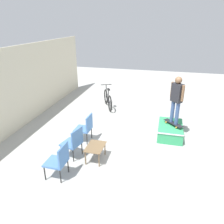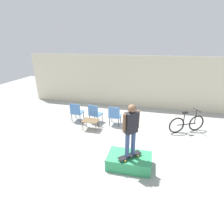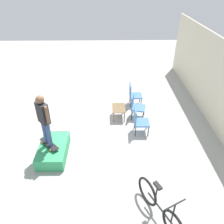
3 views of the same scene
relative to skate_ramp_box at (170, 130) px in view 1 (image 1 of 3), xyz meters
name	(u,v)px [view 1 (image 1 of 3)]	position (x,y,z in m)	size (l,w,h in m)	color
ground_plane	(146,149)	(-1.12, 0.72, -0.20)	(24.00, 24.00, 0.00)	#A8A8A3
house_wall_back	(8,93)	(-1.12, 5.55, 1.30)	(12.00, 0.06, 3.00)	beige
skate_ramp_box	(170,130)	(0.00, 0.00, 0.00)	(1.40, 0.83, 0.42)	#339E60
skateboard_on_ramp	(173,123)	(0.02, -0.09, 0.28)	(0.70, 0.69, 0.07)	black
person_skater	(177,97)	(0.02, -0.09, 1.26)	(0.43, 0.43, 1.65)	#384C7A
coffee_table	(95,148)	(-2.05, 2.12, 0.18)	(0.71, 0.50, 0.45)	brown
patio_chair_left	(59,160)	(-3.01, 2.78, 0.33)	(0.53, 0.53, 0.95)	black
patio_chair_center	(74,141)	(-2.07, 2.78, 0.33)	(0.63, 0.63, 0.95)	black
patio_chair_right	(85,127)	(-1.09, 2.78, 0.33)	(0.53, 0.53, 0.95)	black
bicycle	(108,99)	(2.11, 2.87, 0.19)	(1.55, 0.82, 1.02)	black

